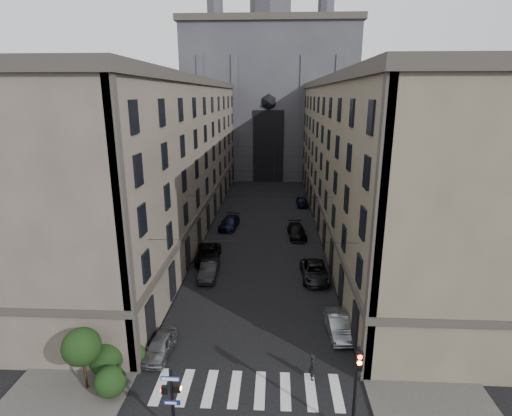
% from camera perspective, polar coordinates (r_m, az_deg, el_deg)
% --- Properties ---
extents(sidewalk_left, '(7.00, 80.00, 0.15)m').
position_cam_1_polar(sidewalk_left, '(54.82, -9.94, -2.19)').
color(sidewalk_left, '#383533').
rests_on(sidewalk_left, ground).
extents(sidewalk_right, '(7.00, 80.00, 0.15)m').
position_cam_1_polar(sidewalk_right, '(54.25, 12.27, -2.51)').
color(sidewalk_right, '#383533').
rests_on(sidewalk_right, ground).
extents(zebra_crossing, '(11.00, 3.20, 0.01)m').
position_cam_1_polar(zebra_crossing, '(26.04, -1.22, -24.46)').
color(zebra_crossing, beige).
rests_on(zebra_crossing, ground).
extents(building_left, '(13.60, 60.60, 18.85)m').
position_cam_1_polar(building_left, '(53.47, -13.52, 7.37)').
color(building_left, '#52483F').
rests_on(building_left, ground).
extents(building_right, '(13.60, 60.60, 18.85)m').
position_cam_1_polar(building_right, '(52.72, 16.04, 7.08)').
color(building_right, brown).
rests_on(building_right, ground).
extents(gothic_tower, '(35.00, 23.00, 58.00)m').
position_cam_1_polar(gothic_tower, '(89.76, 1.97, 16.48)').
color(gothic_tower, '#2D2D33').
rests_on(gothic_tower, ground).
extents(pedestrian_signal_left, '(1.02, 0.38, 4.00)m').
position_cam_1_polar(pedestrian_signal_left, '(22.41, -11.90, -24.99)').
color(pedestrian_signal_left, black).
rests_on(pedestrian_signal_left, ground).
extents(traffic_light_right, '(0.34, 0.50, 5.20)m').
position_cam_1_polar(traffic_light_right, '(21.92, 14.15, -22.94)').
color(traffic_light_right, black).
rests_on(traffic_light_right, ground).
extents(shrub_cluster, '(3.90, 4.40, 3.90)m').
position_cam_1_polar(shrub_cluster, '(26.89, -21.30, -19.41)').
color(shrub_cluster, black).
rests_on(shrub_cluster, sidewalk_left).
extents(tram_wires, '(14.00, 60.00, 0.43)m').
position_cam_1_polar(tram_wires, '(51.35, 1.13, 5.10)').
color(tram_wires, black).
rests_on(tram_wires, ground).
extents(car_left_near, '(1.79, 3.98, 1.33)m').
position_cam_1_polar(car_left_near, '(28.97, -13.53, -18.62)').
color(car_left_near, slate).
rests_on(car_left_near, ground).
extents(car_left_midnear, '(1.64, 4.53, 1.49)m').
position_cam_1_polar(car_left_midnear, '(38.79, -6.73, -8.78)').
color(car_left_midnear, black).
rests_on(car_left_midnear, ground).
extents(car_left_midfar, '(2.80, 5.48, 1.48)m').
position_cam_1_polar(car_left_midfar, '(42.51, -6.84, -6.52)').
color(car_left_midfar, black).
rests_on(car_left_midfar, ground).
extents(car_left_far, '(2.68, 5.27, 1.47)m').
position_cam_1_polar(car_left_far, '(52.30, -3.83, -2.11)').
color(car_left_far, black).
rests_on(car_left_far, ground).
extents(car_right_near, '(1.77, 4.35, 1.40)m').
position_cam_1_polar(car_right_near, '(30.85, 11.65, -16.08)').
color(car_right_near, gray).
rests_on(car_right_near, ground).
extents(car_right_midnear, '(2.63, 5.40, 1.48)m').
position_cam_1_polar(car_right_midnear, '(38.61, 8.38, -8.98)').
color(car_right_midnear, black).
rests_on(car_right_midnear, ground).
extents(car_right_midfar, '(2.41, 5.21, 1.47)m').
position_cam_1_polar(car_right_midfar, '(49.21, 5.85, -3.33)').
color(car_right_midfar, black).
rests_on(car_right_midfar, ground).
extents(car_right_far, '(1.82, 4.24, 1.43)m').
position_cam_1_polar(car_right_far, '(62.94, 6.60, 0.92)').
color(car_right_far, black).
rests_on(car_right_far, ground).
extents(pedestrian, '(0.45, 0.66, 1.74)m').
position_cam_1_polar(pedestrian, '(26.45, 8.09, -21.51)').
color(pedestrian, black).
rests_on(pedestrian, ground).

